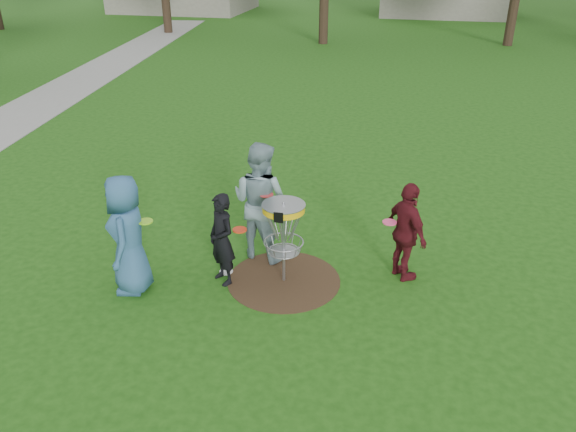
% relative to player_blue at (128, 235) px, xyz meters
% --- Properties ---
extents(ground, '(100.00, 100.00, 0.00)m').
position_rel_player_blue_xyz_m(ground, '(2.21, 0.71, -0.94)').
color(ground, '#19470F').
rests_on(ground, ground).
extents(dirt_patch, '(1.80, 1.80, 0.01)m').
position_rel_player_blue_xyz_m(dirt_patch, '(2.21, 0.71, -0.93)').
color(dirt_patch, '#47331E').
rests_on(dirt_patch, ground).
extents(concrete_path, '(7.75, 39.92, 0.02)m').
position_rel_player_blue_xyz_m(concrete_path, '(-7.79, 8.71, -0.93)').
color(concrete_path, '#9E9E99').
rests_on(concrete_path, ground).
extents(player_blue, '(0.81, 1.04, 1.87)m').
position_rel_player_blue_xyz_m(player_blue, '(0.00, 0.00, 0.00)').
color(player_blue, '#2E5A81').
rests_on(player_blue, ground).
extents(player_black, '(0.65, 0.63, 1.50)m').
position_rel_player_blue_xyz_m(player_black, '(1.29, 0.49, -0.19)').
color(player_black, black).
rests_on(player_black, ground).
extents(player_grey, '(1.16, 1.01, 2.02)m').
position_rel_player_blue_xyz_m(player_grey, '(1.64, 1.43, 0.07)').
color(player_grey, '#7B999F').
rests_on(player_grey, ground).
extents(player_maroon, '(0.88, 1.00, 1.63)m').
position_rel_player_blue_xyz_m(player_maroon, '(4.04, 1.23, -0.12)').
color(player_maroon, '#53131A').
rests_on(player_maroon, ground).
extents(disc_on_grass, '(0.22, 0.22, 0.02)m').
position_rel_player_blue_xyz_m(disc_on_grass, '(1.24, 0.74, -0.93)').
color(disc_on_grass, silver).
rests_on(disc_on_grass, ground).
extents(disc_golf_basket, '(0.66, 0.67, 1.38)m').
position_rel_player_blue_xyz_m(disc_golf_basket, '(2.21, 0.71, 0.08)').
color(disc_golf_basket, '#9EA0A5').
rests_on(disc_golf_basket, ground).
extents(held_discs, '(3.73, 1.34, 0.34)m').
position_rel_player_blue_xyz_m(held_discs, '(1.85, 0.75, 0.14)').
color(held_discs, '#8FE619').
rests_on(held_discs, ground).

